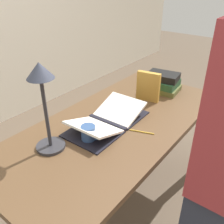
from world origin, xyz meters
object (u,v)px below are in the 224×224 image
at_px(book_stack_tall, 162,83).
at_px(pencil, 141,132).
at_px(open_book, 107,120).
at_px(coffee_mug, 89,133).
at_px(person_reader, 224,175).
at_px(book_standing_upright, 148,87).
at_px(reading_lamp, 43,92).

relative_size(book_stack_tall, pencil, 1.99).
distance_m(open_book, book_stack_tall, 0.64).
xyz_separation_m(coffee_mug, person_reader, (0.10, -0.67, 0.02)).
distance_m(book_stack_tall, pencil, 0.62).
distance_m(book_stack_tall, book_standing_upright, 0.22).
xyz_separation_m(book_standing_upright, pencil, (-0.38, -0.19, -0.10)).
bearing_deg(reading_lamp, coffee_mug, -33.60).
relative_size(open_book, reading_lamp, 1.17).
height_order(open_book, coffee_mug, open_book).
distance_m(open_book, reading_lamp, 0.47).
bearing_deg(pencil, open_book, 102.26).
xyz_separation_m(open_book, book_standing_upright, (0.42, -0.02, 0.08)).
distance_m(reading_lamp, pencil, 0.59).
distance_m(book_stack_tall, person_reader, 0.98).
height_order(book_stack_tall, reading_lamp, reading_lamp).
xyz_separation_m(book_standing_upright, person_reader, (-0.51, -0.67, -0.04)).
distance_m(open_book, person_reader, 0.70).
distance_m(book_standing_upright, reading_lamp, 0.82).
height_order(book_standing_upright, pencil, book_standing_upright).
height_order(open_book, book_standing_upright, book_standing_upright).
xyz_separation_m(open_book, book_stack_tall, (0.63, -0.03, 0.04)).
distance_m(open_book, coffee_mug, 0.19).
bearing_deg(person_reader, book_stack_tall, -137.49).
bearing_deg(book_stack_tall, open_book, 177.66).
bearing_deg(book_standing_upright, pencil, -164.00).
height_order(coffee_mug, person_reader, person_reader).
xyz_separation_m(book_stack_tall, reading_lamp, (-0.99, 0.12, 0.25)).
distance_m(reading_lamp, coffee_mug, 0.34).
bearing_deg(person_reader, book_standing_upright, -127.55).
bearing_deg(coffee_mug, reading_lamp, 146.40).
xyz_separation_m(book_stack_tall, pencil, (-0.59, -0.18, -0.06)).
bearing_deg(book_stack_tall, book_standing_upright, 179.34).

